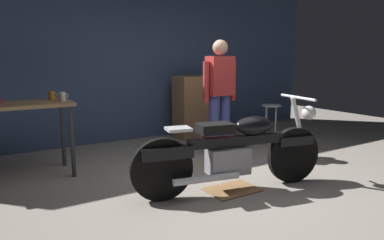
{
  "coord_description": "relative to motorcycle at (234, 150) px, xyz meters",
  "views": [
    {
      "loc": [
        -2.28,
        -2.96,
        1.41
      ],
      "look_at": [
        -0.0,
        0.7,
        0.65
      ],
      "focal_mm": 32.83,
      "sensor_mm": 36.0,
      "label": 1
    }
  ],
  "objects": [
    {
      "name": "ground_plane",
      "position": [
        -0.01,
        0.13,
        -0.45
      ],
      "size": [
        12.0,
        12.0,
        0.0
      ],
      "primitive_type": "plane",
      "color": "gray"
    },
    {
      "name": "back_wall",
      "position": [
        -0.01,
        2.93,
        1.1
      ],
      "size": [
        8.0,
        0.12,
        3.1
      ],
      "primitive_type": "cube",
      "color": "#384C70",
      "rests_on": "ground_plane"
    },
    {
      "name": "workbench",
      "position": [
        -1.94,
        1.63,
        0.34
      ],
      "size": [
        1.3,
        0.64,
        0.9
      ],
      "color": "#99724C",
      "rests_on": "ground_plane"
    },
    {
      "name": "motorcycle",
      "position": [
        0.0,
        0.0,
        0.0
      ],
      "size": [
        2.16,
        0.75,
        1.0
      ],
      "rotation": [
        0.0,
        0.0,
        -0.21
      ],
      "color": "black",
      "rests_on": "ground_plane"
    },
    {
      "name": "person_standing",
      "position": [
        0.74,
        1.28,
        0.48
      ],
      "size": [
        0.57,
        0.22,
        1.67
      ],
      "rotation": [
        0.0,
        0.0,
        3.15
      ],
      "color": "#444D9D",
      "rests_on": "ground_plane"
    },
    {
      "name": "shop_stool",
      "position": [
        1.92,
        1.42,
        0.05
      ],
      "size": [
        0.32,
        0.32,
        0.64
      ],
      "color": "#B2B2B7",
      "rests_on": "ground_plane"
    },
    {
      "name": "wooden_dresser",
      "position": [
        1.1,
        2.43,
        0.1
      ],
      "size": [
        0.8,
        0.47,
        1.1
      ],
      "color": "#99724C",
      "rests_on": "ground_plane"
    },
    {
      "name": "drip_tray",
      "position": [
        -0.01,
        0.01,
        -0.44
      ],
      "size": [
        0.56,
        0.4,
        0.01
      ],
      "primitive_type": "cube",
      "color": "olive",
      "rests_on": "ground_plane"
    },
    {
      "name": "mug_white_ceramic",
      "position": [
        -1.38,
        1.59,
        0.5
      ],
      "size": [
        0.11,
        0.07,
        0.11
      ],
      "color": "white",
      "rests_on": "workbench"
    },
    {
      "name": "mug_orange_travel",
      "position": [
        -1.47,
        1.78,
        0.5
      ],
      "size": [
        0.11,
        0.07,
        0.11
      ],
      "color": "orange",
      "rests_on": "workbench"
    }
  ]
}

